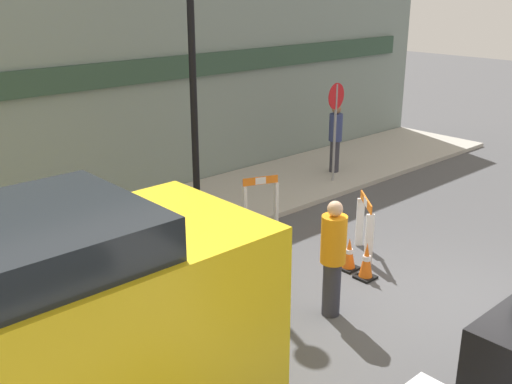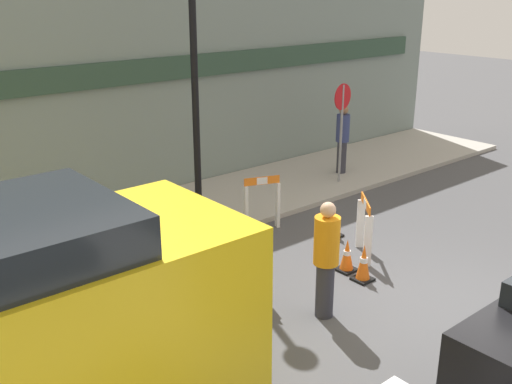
% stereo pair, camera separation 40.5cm
% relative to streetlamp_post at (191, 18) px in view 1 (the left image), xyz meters
% --- Properties ---
extents(ground_plane, '(60.00, 60.00, 0.00)m').
position_rel_streetlamp_post_xyz_m(ground_plane, '(1.02, -5.12, -3.97)').
color(ground_plane, '#4C4C4F').
extents(sidewalk_slab, '(18.00, 2.87, 0.11)m').
position_rel_streetlamp_post_xyz_m(sidewalk_slab, '(1.02, 0.81, -3.92)').
color(sidewalk_slab, '#ADA89E').
rests_on(sidewalk_slab, ground_plane).
extents(storefront_facade, '(18.00, 0.22, 5.50)m').
position_rel_streetlamp_post_xyz_m(storefront_facade, '(1.02, 2.32, -1.22)').
color(storefront_facade, gray).
rests_on(storefront_facade, ground_plane).
extents(streetlamp_post, '(0.44, 0.44, 6.09)m').
position_rel_streetlamp_post_xyz_m(streetlamp_post, '(0.00, 0.00, 0.00)').
color(streetlamp_post, black).
rests_on(streetlamp_post, sidewalk_slab).
extents(stop_sign, '(0.60, 0.08, 2.31)m').
position_rel_streetlamp_post_xyz_m(stop_sign, '(4.05, 0.06, -2.32)').
color(stop_sign, gray).
rests_on(stop_sign, sidewalk_slab).
extents(barricade_0, '(0.71, 0.38, 1.06)m').
position_rel_streetlamp_post_xyz_m(barricade_0, '(0.94, -0.77, -3.41)').
color(barricade_0, white).
rests_on(barricade_0, ground_plane).
extents(barricade_1, '(0.37, 0.87, 1.03)m').
position_rel_streetlamp_post_xyz_m(barricade_1, '(-0.99, -2.45, -3.41)').
color(barricade_1, white).
rests_on(barricade_1, ground_plane).
extents(barricade_2, '(0.64, 0.72, 1.06)m').
position_rel_streetlamp_post_xyz_m(barricade_2, '(1.48, -2.86, -3.40)').
color(barricade_2, white).
rests_on(barricade_2, ground_plane).
extents(traffic_cone_0, '(0.30, 0.30, 0.62)m').
position_rel_streetlamp_post_xyz_m(traffic_cone_0, '(0.78, -3.46, -3.67)').
color(traffic_cone_0, black).
rests_on(traffic_cone_0, ground_plane).
extents(traffic_cone_1, '(0.30, 0.30, 0.70)m').
position_rel_streetlamp_post_xyz_m(traffic_cone_1, '(-0.91, -1.25, -3.63)').
color(traffic_cone_1, black).
rests_on(traffic_cone_1, ground_plane).
extents(traffic_cone_2, '(0.30, 0.30, 0.55)m').
position_rel_streetlamp_post_xyz_m(traffic_cone_2, '(-0.27, -0.72, -3.70)').
color(traffic_cone_2, black).
rests_on(traffic_cone_2, ground_plane).
extents(traffic_cone_3, '(0.30, 0.30, 0.56)m').
position_rel_streetlamp_post_xyz_m(traffic_cone_3, '(0.83, -3.06, -3.70)').
color(traffic_cone_3, black).
rests_on(traffic_cone_3, ground_plane).
extents(traffic_cone_4, '(0.30, 0.30, 0.59)m').
position_rel_streetlamp_post_xyz_m(traffic_cone_4, '(1.73, -1.93, -3.69)').
color(traffic_cone_4, black).
rests_on(traffic_cone_4, ground_plane).
extents(person_worker, '(0.47, 0.47, 1.74)m').
position_rel_streetlamp_post_xyz_m(person_worker, '(-0.49, -3.81, -3.04)').
color(person_worker, '#33333D').
rests_on(person_worker, ground_plane).
extents(person_pedestrian, '(0.38, 0.38, 1.68)m').
position_rel_streetlamp_post_xyz_m(person_pedestrian, '(4.61, 0.50, -2.95)').
color(person_pedestrian, '#33333D').
rests_on(person_pedestrian, sidewalk_slab).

